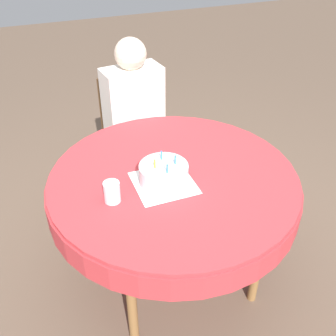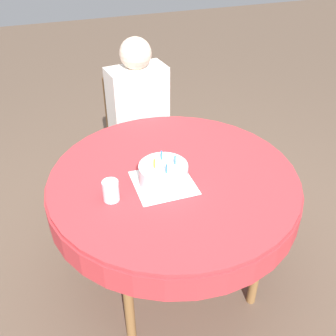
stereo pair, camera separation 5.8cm
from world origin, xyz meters
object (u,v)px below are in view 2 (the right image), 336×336
object	(u,v)px
birthday_cake	(163,174)
drinking_glass	(111,191)
person	(139,106)
chair	(136,129)

from	to	relation	value
birthday_cake	drinking_glass	xyz separation A→B (m)	(-0.27, -0.04, -0.00)
person	chair	bearing A→B (deg)	90.00
person	birthday_cake	world-z (taller)	person
birthday_cake	chair	bearing A→B (deg)	83.56
chair	drinking_glass	distance (m)	1.16
chair	birthday_cake	distance (m)	1.06
chair	drinking_glass	world-z (taller)	chair
chair	birthday_cake	size ratio (longest dim) A/B	3.61
chair	drinking_glass	xyz separation A→B (m)	(-0.39, -1.05, 0.31)
chair	drinking_glass	bearing A→B (deg)	-118.05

